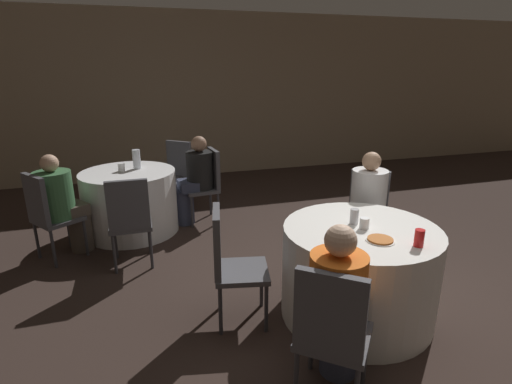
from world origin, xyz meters
The scene contains 21 objects.
ground_plane centered at (0.00, 0.00, 0.00)m, with size 16.00×16.00×0.00m, color #332621.
wall_back centered at (0.00, 4.57, 1.40)m, with size 16.00×0.06×2.80m.
table_near centered at (-0.05, -0.13, 0.37)m, with size 1.20×1.20×0.74m.
table_far centered at (-1.76, 2.16, 0.37)m, with size 1.09×1.09×0.74m.
chair_near_southwest centered at (-0.69, -0.91, 0.54)m, with size 0.56×0.56×0.93m.
chair_near_west centered at (-1.04, 0.08, 0.54)m, with size 0.48×0.47×0.93m.
chair_near_northeast centered at (0.54, 0.71, 0.54)m, with size 0.56×0.56×0.93m.
chair_far_northeast centered at (-1.13, 2.89, 0.54)m, with size 0.56×0.56×0.93m.
chair_far_southwest centered at (-2.54, 1.60, 0.54)m, with size 0.56×0.56×0.93m.
chair_far_south centered at (-1.75, 1.20, 0.54)m, with size 0.40×0.41×0.93m.
chair_far_east centered at (-0.80, 2.25, 0.54)m, with size 0.44×0.44×0.93m.
person_green_jacket centered at (-2.41, 1.69, 0.56)m, with size 0.50×0.48×1.10m.
person_white_shirt centered at (0.44, 0.57, 0.58)m, with size 0.46×0.48×1.15m.
person_orange_shirt centered at (-0.58, -0.78, 0.56)m, with size 0.45×0.47×1.12m.
person_black_shirt centered at (-0.97, 2.24, 0.56)m, with size 0.51×0.35×1.10m.
pizza_plate_near centered at (-0.05, -0.36, 0.75)m, with size 0.20×0.20×0.02m.
soda_can_silver centered at (-0.06, -0.03, 0.81)m, with size 0.07×0.07×0.12m.
soda_can_red centered at (0.15, -0.52, 0.81)m, with size 0.07×0.07×0.12m.
cup_near centered at (-0.04, -0.14, 0.79)m, with size 0.07×0.07×0.09m.
bottle_far centered at (-1.64, 2.26, 0.86)m, with size 0.09×0.09×0.23m.
cup_far centered at (-1.82, 2.19, 0.79)m, with size 0.08×0.08×0.09m.
Camera 1 is at (-1.63, -2.57, 1.93)m, focal length 28.00 mm.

